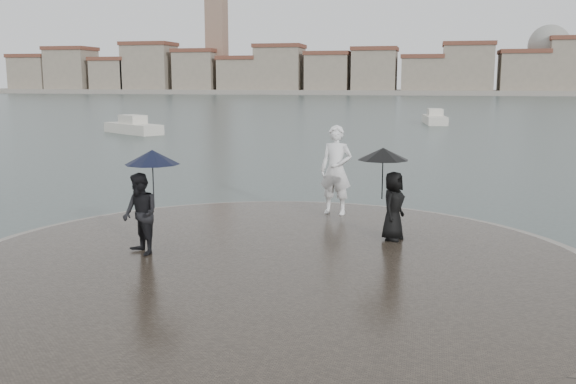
# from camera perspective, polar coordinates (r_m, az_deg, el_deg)

# --- Properties ---
(ground) EXTENTS (400.00, 400.00, 0.00)m
(ground) POSITION_cam_1_polar(r_m,az_deg,el_deg) (9.11, -6.82, -14.20)
(ground) COLOR #2B3835
(ground) RESTS_ON ground
(kerb_ring) EXTENTS (12.50, 12.50, 0.32)m
(kerb_ring) POSITION_cam_1_polar(r_m,az_deg,el_deg) (12.20, -1.34, -7.01)
(kerb_ring) COLOR gray
(kerb_ring) RESTS_ON ground
(quay_tip) EXTENTS (11.90, 11.90, 0.36)m
(quay_tip) POSITION_cam_1_polar(r_m,az_deg,el_deg) (12.19, -1.34, -6.92)
(quay_tip) COLOR #2D261E
(quay_tip) RESTS_ON ground
(statue) EXTENTS (0.90, 0.67, 2.24)m
(statue) POSITION_cam_1_polar(r_m,az_deg,el_deg) (16.17, 4.30, 1.96)
(statue) COLOR white
(statue) RESTS_ON quay_tip
(visitor_left) EXTENTS (1.27, 1.11, 2.04)m
(visitor_left) POSITION_cam_1_polar(r_m,az_deg,el_deg) (12.66, -12.70, -0.46)
(visitor_left) COLOR black
(visitor_left) RESTS_ON quay_tip
(visitor_right) EXTENTS (1.12, 1.09, 1.95)m
(visitor_right) POSITION_cam_1_polar(r_m,az_deg,el_deg) (13.68, 9.00, 0.55)
(visitor_right) COLOR black
(visitor_right) RESTS_ON quay_tip
(far_skyline) EXTENTS (260.00, 20.00, 37.00)m
(far_skyline) POSITION_cam_1_polar(r_m,az_deg,el_deg) (168.79, 9.68, 10.42)
(far_skyline) COLOR gray
(far_skyline) RESTS_ON ground
(boats) EXTENTS (24.59, 20.01, 1.50)m
(boats) POSITION_cam_1_polar(r_m,az_deg,el_deg) (50.37, 0.97, 6.12)
(boats) COLOR beige
(boats) RESTS_ON ground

